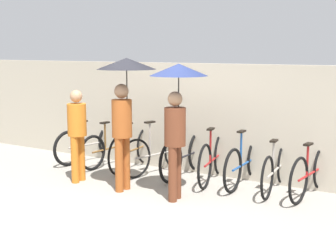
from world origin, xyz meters
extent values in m
plane|color=gray|center=(0.00, 0.00, 0.00)|extent=(30.00, 30.00, 0.00)
cube|color=#B2A893|center=(0.00, 2.23, 1.00)|extent=(12.42, 0.12, 2.01)
torus|color=black|center=(-2.11, 2.41, 0.35)|extent=(0.19, 0.70, 0.70)
torus|color=black|center=(-2.32, 1.33, 0.35)|extent=(0.19, 0.70, 0.70)
cylinder|color=#A59E93|center=(-2.21, 1.87, 0.35)|extent=(0.24, 1.09, 0.04)
cylinder|color=#A59E93|center=(-2.25, 1.68, 0.59)|extent=(0.04, 0.04, 0.48)
cube|color=black|center=(-2.25, 1.68, 0.84)|extent=(0.13, 0.21, 0.03)
cylinder|color=#A59E93|center=(-2.11, 2.41, 0.70)|extent=(0.04, 0.04, 0.69)
cylinder|color=#A59E93|center=(-2.11, 2.41, 1.04)|extent=(0.44, 0.11, 0.03)
torus|color=black|center=(-1.62, 2.40, 0.34)|extent=(0.10, 0.68, 0.67)
torus|color=black|center=(-1.70, 1.31, 0.34)|extent=(0.10, 0.68, 0.67)
cylinder|color=brown|center=(-1.66, 1.86, 0.34)|extent=(0.12, 1.09, 0.04)
cylinder|color=brown|center=(-1.67, 1.67, 0.59)|extent=(0.04, 0.04, 0.51)
cube|color=black|center=(-1.67, 1.67, 0.86)|extent=(0.10, 0.21, 0.03)
cylinder|color=brown|center=(-1.62, 2.40, 0.64)|extent=(0.04, 0.04, 0.62)
cylinder|color=brown|center=(-1.62, 2.40, 0.95)|extent=(0.44, 0.06, 0.03)
torus|color=black|center=(-1.15, 2.31, 0.37)|extent=(0.11, 0.73, 0.73)
torus|color=black|center=(-1.06, 1.29, 0.37)|extent=(0.11, 0.73, 0.73)
cylinder|color=brown|center=(-1.11, 1.80, 0.37)|extent=(0.13, 1.02, 0.04)
cylinder|color=brown|center=(-1.09, 1.62, 0.62)|extent=(0.04, 0.04, 0.51)
cube|color=black|center=(-1.09, 1.62, 0.90)|extent=(0.11, 0.21, 0.03)
cylinder|color=brown|center=(-1.15, 2.31, 0.71)|extent=(0.04, 0.04, 0.68)
cylinder|color=brown|center=(-1.15, 2.31, 1.05)|extent=(0.44, 0.07, 0.03)
torus|color=black|center=(-0.42, 2.30, 0.36)|extent=(0.21, 0.70, 0.71)
torus|color=black|center=(-0.69, 1.27, 0.36)|extent=(0.21, 0.70, 0.71)
cylinder|color=#A59E93|center=(-0.55, 1.78, 0.36)|extent=(0.30, 1.05, 0.04)
cylinder|color=#A59E93|center=(-0.60, 1.60, 0.66)|extent=(0.04, 0.04, 0.60)
cube|color=black|center=(-0.60, 1.60, 0.97)|extent=(0.14, 0.22, 0.03)
cylinder|color=#A59E93|center=(-0.42, 2.30, 0.68)|extent=(0.04, 0.04, 0.64)
cylinder|color=#A59E93|center=(-0.42, 2.30, 1.00)|extent=(0.43, 0.14, 0.03)
torus|color=black|center=(0.00, 2.34, 0.37)|extent=(0.06, 0.74, 0.74)
torus|color=black|center=(0.00, 1.33, 0.37)|extent=(0.06, 0.74, 0.74)
cylinder|color=black|center=(0.00, 1.84, 0.37)|extent=(0.04, 1.00, 0.04)
cylinder|color=black|center=(0.00, 1.66, 0.64)|extent=(0.04, 0.04, 0.55)
cube|color=black|center=(0.00, 1.66, 0.93)|extent=(0.09, 0.20, 0.03)
cylinder|color=black|center=(0.00, 2.34, 0.73)|extent=(0.04, 0.04, 0.71)
cylinder|color=black|center=(0.00, 2.34, 1.08)|extent=(0.44, 0.03, 0.03)
torus|color=black|center=(0.46, 2.31, 0.37)|extent=(0.18, 0.75, 0.75)
torus|color=black|center=(0.64, 1.33, 0.37)|extent=(0.18, 0.75, 0.75)
cylinder|color=maroon|center=(0.55, 1.82, 0.37)|extent=(0.21, 0.98, 0.04)
cylinder|color=maroon|center=(0.58, 1.65, 0.65)|extent=(0.04, 0.04, 0.55)
cube|color=black|center=(0.58, 1.65, 0.94)|extent=(0.12, 0.21, 0.03)
cylinder|color=maroon|center=(0.46, 2.31, 0.67)|extent=(0.04, 0.04, 0.59)
cylinder|color=maroon|center=(0.46, 2.31, 0.97)|extent=(0.44, 0.11, 0.03)
torus|color=black|center=(1.10, 2.41, 0.36)|extent=(0.06, 0.72, 0.72)
torus|color=black|center=(1.11, 1.37, 0.36)|extent=(0.06, 0.72, 0.72)
cylinder|color=#19478C|center=(1.11, 1.89, 0.36)|extent=(0.05, 1.04, 0.04)
cylinder|color=#19478C|center=(1.11, 1.71, 0.64)|extent=(0.04, 0.04, 0.56)
cube|color=black|center=(1.11, 1.71, 0.94)|extent=(0.09, 0.20, 0.03)
cylinder|color=#19478C|center=(1.10, 2.41, 0.73)|extent=(0.04, 0.04, 0.73)
cylinder|color=#19478C|center=(1.10, 2.41, 1.09)|extent=(0.44, 0.03, 0.03)
torus|color=black|center=(1.62, 2.33, 0.34)|extent=(0.09, 0.68, 0.68)
torus|color=black|center=(1.70, 1.32, 0.34)|extent=(0.09, 0.68, 0.68)
cylinder|color=#A59E93|center=(1.66, 1.83, 0.34)|extent=(0.11, 1.01, 0.04)
cylinder|color=#A59E93|center=(1.67, 1.65, 0.59)|extent=(0.04, 0.04, 0.50)
cube|color=black|center=(1.67, 1.65, 0.85)|extent=(0.11, 0.21, 0.03)
cylinder|color=#A59E93|center=(1.62, 2.33, 0.67)|extent=(0.04, 0.04, 0.66)
cylinder|color=#A59E93|center=(1.62, 2.33, 1.00)|extent=(0.44, 0.06, 0.03)
torus|color=black|center=(2.26, 2.34, 0.36)|extent=(0.11, 0.71, 0.71)
torus|color=black|center=(2.16, 1.35, 0.36)|extent=(0.11, 0.71, 0.71)
cylinder|color=maroon|center=(2.21, 1.84, 0.36)|extent=(0.13, 0.99, 0.04)
cylinder|color=maroon|center=(2.19, 1.67, 0.60)|extent=(0.04, 0.04, 0.48)
cube|color=black|center=(2.19, 1.67, 0.85)|extent=(0.11, 0.21, 0.03)
cylinder|color=maroon|center=(2.26, 2.34, 0.65)|extent=(0.04, 0.04, 0.59)
cylinder|color=maroon|center=(2.26, 2.34, 0.95)|extent=(0.44, 0.07, 0.03)
cylinder|color=#C66B1E|center=(-1.41, 0.52, 0.40)|extent=(0.13, 0.13, 0.80)
cylinder|color=#C66B1E|center=(-1.43, 0.70, 0.40)|extent=(0.13, 0.13, 0.80)
cylinder|color=#C66B1E|center=(-1.42, 0.61, 1.08)|extent=(0.32, 0.32, 0.55)
sphere|color=tan|center=(-1.42, 0.61, 1.48)|extent=(0.21, 0.21, 0.21)
cylinder|color=#9E4C1E|center=(-0.46, 0.49, 0.44)|extent=(0.13, 0.13, 0.88)
cylinder|color=#9E4C1E|center=(-0.45, 0.67, 0.44)|extent=(0.13, 0.13, 0.88)
cylinder|color=#9E4C1E|center=(-0.46, 0.58, 1.17)|extent=(0.32, 0.32, 0.60)
sphere|color=#997051|center=(-0.46, 0.58, 1.61)|extent=(0.23, 0.23, 0.23)
cylinder|color=#332D28|center=(-0.45, 0.72, 1.57)|extent=(0.02, 0.02, 0.73)
cone|color=black|center=(-0.45, 0.72, 2.03)|extent=(0.94, 0.94, 0.18)
cylinder|color=brown|center=(0.52, 0.51, 0.42)|extent=(0.13, 0.13, 0.84)
cylinder|color=brown|center=(0.49, 0.69, 0.42)|extent=(0.13, 0.13, 0.84)
cylinder|color=brown|center=(0.51, 0.60, 1.12)|extent=(0.32, 0.32, 0.57)
sphere|color=tan|center=(0.51, 0.60, 1.54)|extent=(0.22, 0.22, 0.22)
cylinder|color=#332D28|center=(0.49, 0.74, 1.51)|extent=(0.02, 0.02, 0.71)
cone|color=#19234C|center=(0.49, 0.74, 1.96)|extent=(0.87, 0.87, 0.18)
camera|label=1|loc=(3.93, -5.29, 2.25)|focal=50.00mm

